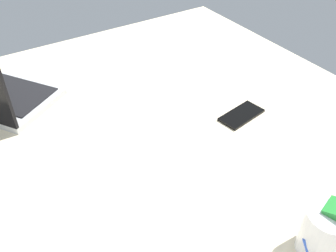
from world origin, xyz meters
TOP-DOWN VIEW (x-y plane):
  - bed_mattress at (0.00, 0.00)cm, footprint 180.00×140.00cm
  - snack_cup at (-30.38, -9.37)cm, footprint 9.19×10.40cm
  - cell_phone at (12.48, -26.30)cm, footprint 9.00×14.92cm

SIDE VIEW (x-z plane):
  - bed_mattress at x=0.00cm, z-range 0.00..18.00cm
  - cell_phone at x=12.48cm, z-range 18.00..18.80cm
  - snack_cup at x=-30.38cm, z-range 17.23..30.32cm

